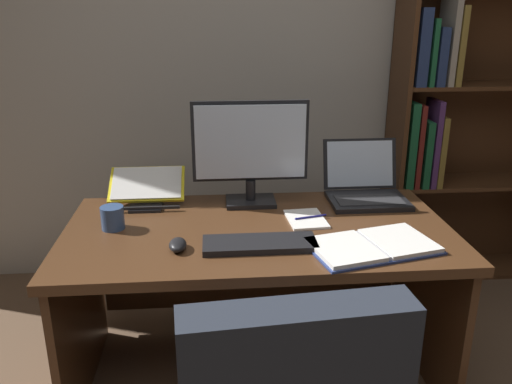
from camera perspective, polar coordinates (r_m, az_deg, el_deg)
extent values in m
cube|color=#B2ADA3|center=(3.06, -1.10, 16.43)|extent=(4.98, 0.12, 2.77)
cube|color=#4C2D19|center=(2.12, 0.23, -4.40)|extent=(1.55, 0.81, 0.04)
cube|color=#4C2D19|center=(2.35, -18.54, -12.75)|extent=(0.03, 0.75, 0.67)
cube|color=#4C2D19|center=(2.45, 18.03, -11.21)|extent=(0.03, 0.75, 0.67)
cube|color=#4C2D19|center=(2.60, -0.53, -7.49)|extent=(1.43, 0.03, 0.47)
cube|color=#4C2D19|center=(3.02, 15.42, 11.04)|extent=(0.02, 0.31, 2.28)
cube|color=#4C2D19|center=(3.35, 22.50, 11.04)|extent=(0.99, 0.01, 2.28)
cube|color=#4C2D19|center=(3.54, 21.20, -7.68)|extent=(0.94, 0.29, 0.02)
cube|color=black|center=(3.28, 14.86, -5.63)|extent=(0.03, 0.23, 0.35)
cube|color=#195633|center=(3.28, 15.80, -4.95)|extent=(0.05, 0.24, 0.42)
cube|color=gold|center=(3.28, 16.63, -4.71)|extent=(0.03, 0.22, 0.45)
cube|color=#512D66|center=(3.30, 17.58, -5.22)|extent=(0.06, 0.18, 0.40)
cube|color=#4C2D19|center=(3.34, 22.37, 1.02)|extent=(0.94, 0.29, 0.02)
cube|color=#195633|center=(3.06, 16.07, 5.06)|extent=(0.04, 0.21, 0.48)
cube|color=maroon|center=(3.08, 16.83, 4.95)|extent=(0.03, 0.21, 0.47)
cube|color=#195633|center=(3.11, 17.59, 4.15)|extent=(0.04, 0.22, 0.37)
cube|color=#512D66|center=(3.11, 18.52, 5.08)|extent=(0.03, 0.19, 0.49)
cube|color=olive|center=(3.14, 18.95, 4.35)|extent=(0.03, 0.22, 0.40)
cube|color=#4C2D19|center=(3.22, 23.67, 10.60)|extent=(0.94, 0.29, 0.02)
cube|color=navy|center=(2.98, 17.23, 14.81)|extent=(0.06, 0.19, 0.39)
cube|color=#195633|center=(3.00, 18.25, 14.22)|extent=(0.03, 0.18, 0.34)
cube|color=navy|center=(3.04, 18.91, 13.80)|extent=(0.05, 0.23, 0.30)
cube|color=gray|center=(3.04, 20.14, 15.42)|extent=(0.03, 0.21, 0.48)
cube|color=olive|center=(3.07, 20.67, 14.67)|extent=(0.03, 0.23, 0.41)
cube|color=black|center=(2.36, -0.59, -1.02)|extent=(0.22, 0.16, 0.02)
cylinder|color=black|center=(2.34, -0.60, 0.24)|extent=(0.04, 0.04, 0.09)
cube|color=black|center=(2.29, -0.63, 5.55)|extent=(0.51, 0.02, 0.35)
cube|color=silver|center=(2.27, -0.59, 5.43)|extent=(0.48, 0.00, 0.32)
cube|color=black|center=(2.42, 12.05, -0.94)|extent=(0.35, 0.25, 0.02)
cube|color=#2D2D30|center=(2.40, 12.19, -0.82)|extent=(0.30, 0.14, 0.00)
cube|color=black|center=(2.53, 11.21, 3.04)|extent=(0.35, 0.08, 0.23)
cube|color=silver|center=(2.53, 11.24, 3.04)|extent=(0.31, 0.06, 0.21)
cube|color=black|center=(1.94, 0.41, -5.66)|extent=(0.42, 0.15, 0.02)
ellipsoid|color=black|center=(1.94, -8.50, -5.70)|extent=(0.06, 0.10, 0.04)
cube|color=black|center=(2.36, -11.87, -1.59)|extent=(0.14, 0.12, 0.01)
cube|color=black|center=(2.31, -12.02, -1.71)|extent=(0.30, 0.01, 0.01)
cube|color=yellow|center=(2.42, -11.75, 0.85)|extent=(0.34, 0.19, 0.11)
cube|color=white|center=(2.42, -11.78, 1.01)|extent=(0.31, 0.17, 0.10)
cube|color=navy|center=(1.93, 9.56, -6.45)|extent=(0.28, 0.31, 0.01)
cube|color=navy|center=(2.04, 15.29, -5.41)|extent=(0.28, 0.31, 0.01)
cube|color=white|center=(1.92, 9.58, -6.12)|extent=(0.27, 0.29, 0.02)
cube|color=white|center=(2.03, 15.32, -5.10)|extent=(0.27, 0.29, 0.02)
cylinder|color=#B7B7BC|center=(1.98, 12.52, -5.71)|extent=(0.08, 0.24, 0.02)
cube|color=white|center=(2.19, 5.45, -2.94)|extent=(0.17, 0.22, 0.01)
cylinder|color=navy|center=(2.19, 5.97, -2.70)|extent=(0.14, 0.04, 0.01)
cylinder|color=#334C7A|center=(2.16, -15.32, -2.71)|extent=(0.09, 0.09, 0.09)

